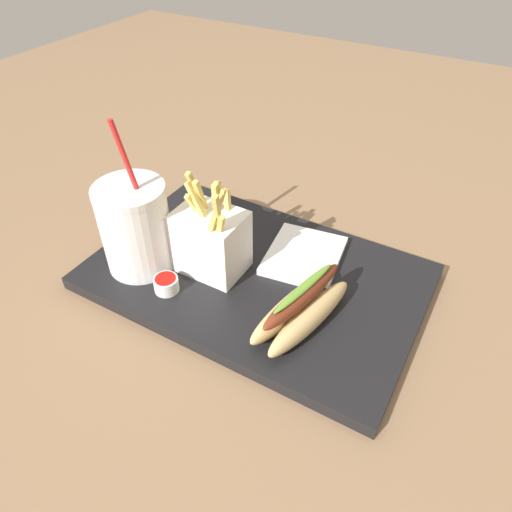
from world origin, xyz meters
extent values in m
cube|color=#8C6B4C|center=(0.00, 0.00, -0.01)|extent=(2.40, 2.40, 0.02)
cube|color=black|center=(0.00, 0.00, 0.01)|extent=(0.47, 0.31, 0.02)
cylinder|color=white|center=(-0.16, -0.07, 0.08)|extent=(0.10, 0.10, 0.12)
cylinder|color=white|center=(-0.16, -0.07, 0.15)|extent=(0.10, 0.10, 0.01)
cylinder|color=red|center=(-0.15, -0.07, 0.20)|extent=(0.02, 0.02, 0.10)
cube|color=white|center=(-0.06, -0.02, 0.07)|extent=(0.10, 0.07, 0.09)
cube|color=#E5C660|center=(-0.07, -0.03, 0.13)|extent=(0.03, 0.01, 0.06)
cube|color=#E5C660|center=(-0.03, -0.04, 0.12)|extent=(0.02, 0.02, 0.06)
cube|color=#E5C660|center=(-0.03, -0.04, 0.14)|extent=(0.02, 0.02, 0.09)
cube|color=#E5C660|center=(-0.04, 0.00, 0.11)|extent=(0.02, 0.02, 0.06)
cube|color=#E5C660|center=(-0.07, -0.02, 0.14)|extent=(0.01, 0.02, 0.06)
cube|color=#E5C660|center=(-0.03, -0.05, 0.14)|extent=(0.03, 0.02, 0.08)
cube|color=#E5C660|center=(-0.03, -0.05, 0.14)|extent=(0.02, 0.03, 0.08)
cube|color=#E5C660|center=(-0.06, -0.01, 0.12)|extent=(0.01, 0.03, 0.07)
cube|color=#E5C660|center=(-0.09, -0.01, 0.13)|extent=(0.01, 0.04, 0.08)
cube|color=#E5C660|center=(-0.08, -0.03, 0.12)|extent=(0.02, 0.03, 0.05)
ellipsoid|color=#DBB775|center=(0.11, -0.06, 0.04)|extent=(0.06, 0.17, 0.04)
ellipsoid|color=#DBB775|center=(0.09, -0.05, 0.04)|extent=(0.06, 0.17, 0.04)
ellipsoid|color=maroon|center=(0.10, -0.06, 0.07)|extent=(0.05, 0.15, 0.02)
ellipsoid|color=#6B9E33|center=(0.10, -0.06, 0.08)|extent=(0.03, 0.11, 0.01)
cylinder|color=white|center=(-0.09, -0.10, 0.03)|extent=(0.03, 0.03, 0.02)
cylinder|color=#B2140F|center=(-0.09, -0.10, 0.04)|extent=(0.03, 0.03, 0.01)
cube|color=white|center=(0.05, 0.06, 0.03)|extent=(0.12, 0.14, 0.01)
camera|label=1|loc=(0.26, -0.44, 0.48)|focal=33.01mm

